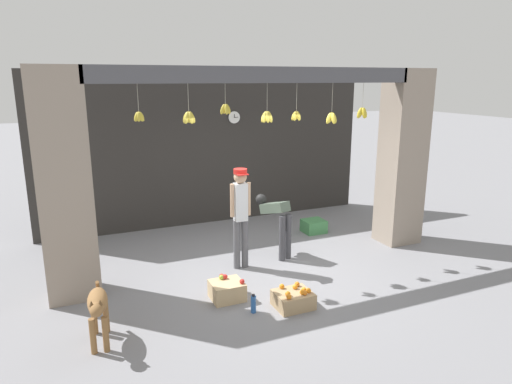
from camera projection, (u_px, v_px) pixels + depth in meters
ground_plane at (266, 270)px, 7.44m from camera, size 60.00×60.00×0.00m
shop_back_wall at (210, 148)px, 9.64m from camera, size 7.09×0.12×3.22m
shop_pillar_left at (65, 187)px, 6.21m from camera, size 0.70×0.60×3.22m
shop_pillar_right at (402, 158)px, 8.44m from camera, size 0.70×0.60×3.22m
storefront_awning at (265, 78)px, 6.82m from camera, size 5.19×0.29×0.91m
dog at (98, 306)px, 5.27m from camera, size 0.29×0.83×0.70m
shopkeeper at (241, 210)px, 7.33m from camera, size 0.34×0.28×1.66m
worker_stooping at (277, 218)px, 7.90m from camera, size 0.40×0.79×1.04m
fruit_crate_oranges at (293, 299)px, 6.23m from camera, size 0.50×0.43×0.28m
fruit_crate_apples at (227, 290)px, 6.46m from camera, size 0.45×0.41×0.32m
produce_box_green at (314, 226)px, 9.27m from camera, size 0.43×0.40×0.26m
water_bottle at (253, 304)px, 6.08m from camera, size 0.07×0.07×0.26m
wall_clock at (234, 117)px, 9.63m from camera, size 0.27×0.03×0.27m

